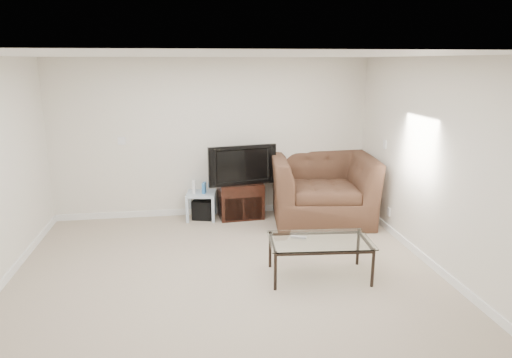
{
  "coord_description": "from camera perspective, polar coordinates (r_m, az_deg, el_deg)",
  "views": [
    {
      "loc": [
        -0.39,
        -4.69,
        2.45
      ],
      "look_at": [
        0.5,
        1.2,
        0.9
      ],
      "focal_mm": 32.0,
      "sensor_mm": 36.0,
      "label": 1
    }
  ],
  "objects": [
    {
      "name": "floor",
      "position": [
        5.3,
        -3.5,
        -12.96
      ],
      "size": [
        5.0,
        5.0,
        0.0
      ],
      "primitive_type": "plane",
      "color": "tan",
      "rests_on": "ground"
    },
    {
      "name": "ceiling",
      "position": [
        4.7,
        -3.98,
        15.18
      ],
      "size": [
        5.0,
        5.0,
        0.0
      ],
      "primitive_type": "plane",
      "color": "white",
      "rests_on": "ground"
    },
    {
      "name": "wall_back",
      "position": [
        7.29,
        -5.44,
        5.06
      ],
      "size": [
        5.0,
        0.02,
        2.5
      ],
      "primitive_type": "cube",
      "color": "silver",
      "rests_on": "ground"
    },
    {
      "name": "wall_right",
      "position": [
        5.63,
        22.52,
        1.18
      ],
      "size": [
        0.02,
        5.0,
        2.5
      ],
      "primitive_type": "cube",
      "color": "silver",
      "rests_on": "ground"
    },
    {
      "name": "plate_back",
      "position": [
        7.34,
        -16.44,
        4.59
      ],
      "size": [
        0.12,
        0.02,
        0.12
      ],
      "primitive_type": "cube",
      "color": "white",
      "rests_on": "wall_back"
    },
    {
      "name": "plate_right_switch",
      "position": [
        7.02,
        15.81,
        4.19
      ],
      "size": [
        0.02,
        0.09,
        0.13
      ],
      "primitive_type": "cube",
      "color": "white",
      "rests_on": "wall_right"
    },
    {
      "name": "plate_right_outlet",
      "position": [
        6.98,
        16.27,
        -3.95
      ],
      "size": [
        0.02,
        0.08,
        0.12
      ],
      "primitive_type": "cube",
      "color": "white",
      "rests_on": "wall_right"
    },
    {
      "name": "tv_stand",
      "position": [
        7.32,
        -1.95,
        -2.62
      ],
      "size": [
        0.72,
        0.53,
        0.57
      ],
      "primitive_type": null,
      "rotation": [
        0.0,
        0.0,
        0.08
      ],
      "color": "black",
      "rests_on": "floor"
    },
    {
      "name": "dvd_player",
      "position": [
        7.23,
        -1.9,
        -1.26
      ],
      "size": [
        0.39,
        0.29,
        0.05
      ],
      "primitive_type": "cube",
      "rotation": [
        0.0,
        0.0,
        0.08
      ],
      "color": "black",
      "rests_on": "tv_stand"
    },
    {
      "name": "television",
      "position": [
        7.14,
        -1.94,
        1.9
      ],
      "size": [
        1.02,
        0.37,
        0.62
      ],
      "primitive_type": "imported",
      "rotation": [
        0.0,
        0.0,
        0.17
      ],
      "color": "black",
      "rests_on": "tv_stand"
    },
    {
      "name": "side_table",
      "position": [
        7.32,
        -6.84,
        -3.31
      ],
      "size": [
        0.5,
        0.5,
        0.43
      ],
      "primitive_type": null,
      "rotation": [
        0.0,
        0.0,
        -0.13
      ],
      "color": "#CBECF8",
      "rests_on": "floor"
    },
    {
      "name": "subwoofer",
      "position": [
        7.35,
        -6.6,
        -3.73
      ],
      "size": [
        0.38,
        0.38,
        0.31
      ],
      "primitive_type": "cube",
      "rotation": [
        0.0,
        0.0,
        -0.28
      ],
      "color": "black",
      "rests_on": "floor"
    },
    {
      "name": "game_console",
      "position": [
        7.22,
        -7.77,
        -1.0
      ],
      "size": [
        0.05,
        0.14,
        0.2
      ],
      "primitive_type": "cube",
      "rotation": [
        0.0,
        0.0,
        -0.07
      ],
      "color": "white",
      "rests_on": "side_table"
    },
    {
      "name": "game_case",
      "position": [
        7.21,
        -6.5,
        -1.1
      ],
      "size": [
        0.08,
        0.13,
        0.17
      ],
      "primitive_type": "cube",
      "rotation": [
        0.0,
        0.0,
        -0.27
      ],
      "color": "#337FCC",
      "rests_on": "side_table"
    },
    {
      "name": "recliner",
      "position": [
        7.2,
        8.26,
        0.25
      ],
      "size": [
        1.68,
        1.2,
        1.37
      ],
      "primitive_type": "imported",
      "rotation": [
        0.0,
        0.0,
        -0.12
      ],
      "color": "brown",
      "rests_on": "floor"
    },
    {
      "name": "coffee_table",
      "position": [
        5.41,
        7.9,
        -9.78
      ],
      "size": [
        1.22,
        0.75,
        0.46
      ],
      "primitive_type": null,
      "rotation": [
        0.0,
        0.0,
        -0.08
      ],
      "color": "black",
      "rests_on": "floor"
    },
    {
      "name": "remote",
      "position": [
        5.34,
        5.36,
        -7.24
      ],
      "size": [
        0.19,
        0.12,
        0.02
      ],
      "primitive_type": "cube",
      "rotation": [
        0.0,
        0.0,
        -0.38
      ],
      "color": "#B2B2B7",
      "rests_on": "coffee_table"
    }
  ]
}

